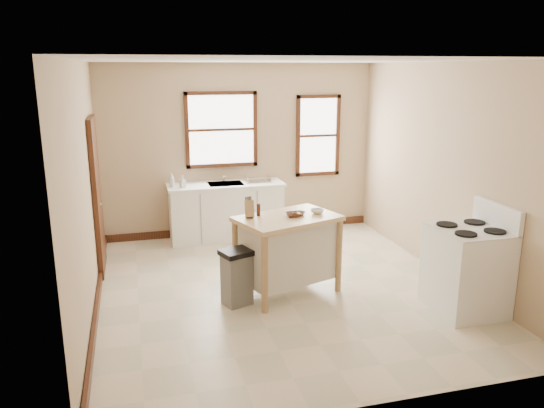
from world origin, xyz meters
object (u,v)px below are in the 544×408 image
(soap_bottle_a, at_px, (172,180))
(knife_block, at_px, (249,209))
(dish_rack, at_px, (257,179))
(trash_bin, at_px, (237,277))
(bowl_b, at_px, (299,213))
(soap_bottle_b, at_px, (183,182))
(gas_stove, at_px, (467,259))
(kitchen_island, at_px, (287,255))
(pepper_grinder, at_px, (259,210))
(bowl_a, at_px, (293,215))
(bowl_c, at_px, (317,211))

(soap_bottle_a, relative_size, knife_block, 1.09)
(dish_rack, xyz_separation_m, trash_bin, (-0.84, -2.47, -0.63))
(bowl_b, bearing_deg, soap_bottle_b, 118.72)
(soap_bottle_a, xyz_separation_m, gas_stove, (3.03, -3.28, -0.40))
(kitchen_island, bearing_deg, trash_bin, 176.24)
(soap_bottle_b, height_order, dish_rack, soap_bottle_b)
(pepper_grinder, height_order, bowl_a, pepper_grinder)
(soap_bottle_b, xyz_separation_m, gas_stove, (2.87, -3.22, -0.39))
(knife_block, xyz_separation_m, bowl_c, (0.85, -0.03, -0.07))
(bowl_a, height_order, gas_stove, gas_stove)
(kitchen_island, height_order, bowl_c, bowl_c)
(bowl_a, bearing_deg, pepper_grinder, 160.95)
(bowl_a, bearing_deg, knife_block, 169.98)
(trash_bin, bearing_deg, dish_rack, 51.46)
(soap_bottle_b, bearing_deg, pepper_grinder, -93.20)
(knife_block, distance_m, bowl_a, 0.53)
(pepper_grinder, distance_m, trash_bin, 0.85)
(soap_bottle_a, bearing_deg, dish_rack, 4.65)
(bowl_c, bearing_deg, soap_bottle_b, 123.52)
(soap_bottle_b, xyz_separation_m, pepper_grinder, (0.71, -2.09, 0.04))
(soap_bottle_b, height_order, trash_bin, soap_bottle_b)
(soap_bottle_b, bearing_deg, bowl_c, -78.40)
(bowl_a, distance_m, gas_stove, 2.06)
(gas_stove, bearing_deg, knife_block, 154.54)
(bowl_b, bearing_deg, soap_bottle_a, 121.13)
(kitchen_island, distance_m, bowl_a, 0.51)
(dish_rack, bearing_deg, bowl_b, -74.25)
(soap_bottle_b, height_order, gas_stove, gas_stove)
(bowl_c, xyz_separation_m, gas_stove, (1.43, -1.05, -0.38))
(soap_bottle_a, height_order, kitchen_island, soap_bottle_a)
(pepper_grinder, distance_m, bowl_b, 0.50)
(soap_bottle_b, bearing_deg, trash_bin, -103.23)
(dish_rack, relative_size, bowl_c, 2.49)
(soap_bottle_b, bearing_deg, gas_stove, -70.24)
(bowl_b, bearing_deg, dish_rack, 89.64)
(bowl_a, xyz_separation_m, trash_bin, (-0.73, -0.17, -0.66))
(soap_bottle_b, xyz_separation_m, bowl_c, (1.43, -2.17, -0.01))
(bowl_a, xyz_separation_m, bowl_b, (0.10, 0.04, -0.00))
(dish_rack, distance_m, bowl_b, 2.25)
(pepper_grinder, bearing_deg, bowl_c, -6.07)
(bowl_a, bearing_deg, soap_bottle_a, 118.82)
(gas_stove, bearing_deg, kitchen_island, 151.14)
(soap_bottle_a, relative_size, kitchen_island, 0.18)
(kitchen_island, height_order, knife_block, knife_block)
(soap_bottle_b, height_order, knife_block, knife_block)
(pepper_grinder, bearing_deg, trash_bin, -138.11)
(soap_bottle_a, relative_size, bowl_a, 1.20)
(trash_bin, bearing_deg, bowl_b, -5.06)
(knife_block, height_order, pepper_grinder, knife_block)
(soap_bottle_a, height_order, bowl_c, soap_bottle_a)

